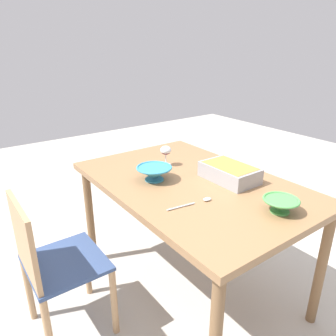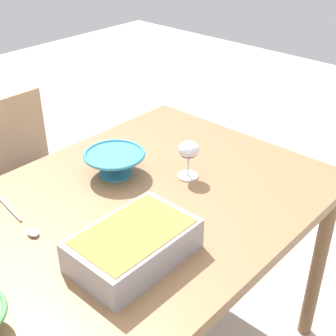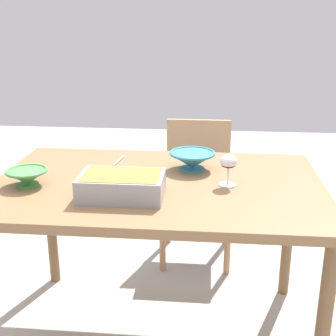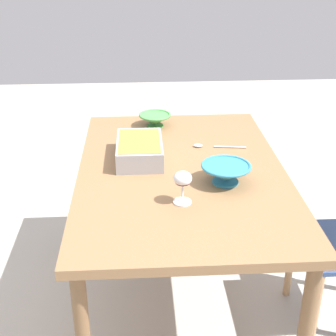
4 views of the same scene
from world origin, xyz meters
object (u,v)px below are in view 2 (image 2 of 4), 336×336
(dining_table, at_px, (121,232))
(small_bowl, at_px, (115,162))
(wine_glass, at_px, (188,152))
(chair, at_px, (26,182))
(casserole_dish, at_px, (134,244))
(serving_spoon, at_px, (25,224))

(dining_table, relative_size, small_bowl, 6.66)
(wine_glass, bearing_deg, small_bowl, 128.64)
(chair, distance_m, casserole_dish, 1.08)
(chair, xyz_separation_m, small_bowl, (-0.01, -0.63, 0.35))
(casserole_dish, bearing_deg, small_bowl, 54.21)
(chair, relative_size, small_bowl, 4.00)
(chair, xyz_separation_m, wine_glass, (0.15, -0.82, 0.40))
(chair, bearing_deg, casserole_dish, -104.90)
(serving_spoon, bearing_deg, small_bowl, 2.74)
(casserole_dish, xyz_separation_m, serving_spoon, (-0.11, 0.33, -0.04))
(chair, relative_size, serving_spoon, 3.27)
(chair, bearing_deg, dining_table, -100.29)
(casserole_dish, height_order, serving_spoon, casserole_dish)
(dining_table, distance_m, casserole_dish, 0.25)
(dining_table, bearing_deg, serving_spoon, 146.44)
(casserole_dish, bearing_deg, dining_table, 57.44)
(wine_glass, distance_m, serving_spoon, 0.56)
(small_bowl, bearing_deg, casserole_dish, -125.79)
(dining_table, height_order, wine_glass, wine_glass)
(dining_table, distance_m, chair, 0.85)
(small_bowl, xyz_separation_m, serving_spoon, (-0.37, -0.02, -0.04))
(wine_glass, relative_size, serving_spoon, 0.52)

